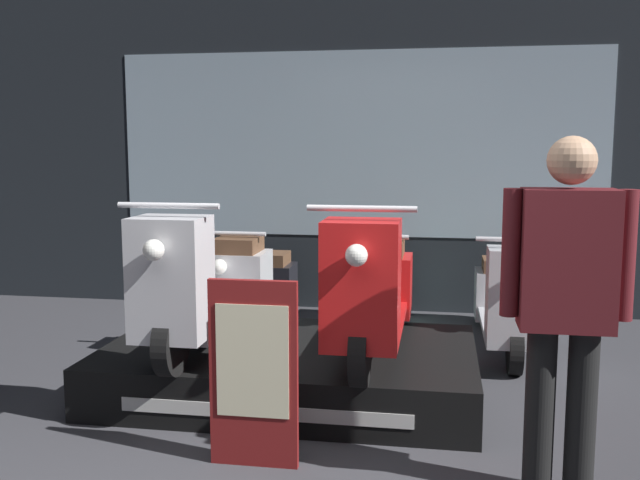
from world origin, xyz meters
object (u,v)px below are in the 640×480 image
Objects in this scene: scooter_display_right at (372,290)px; price_sign_board at (253,373)px; scooter_backrow_2 at (507,300)px; person_right_browsing at (566,294)px; scooter_display_left at (208,285)px; scooter_backrow_0 at (251,291)px; scooter_backrow_1 at (376,296)px.

scooter_display_right is 1.95× the size of price_sign_board.
scooter_display_right is 1.00× the size of scooter_backrow_2.
person_right_browsing is (0.02, -2.35, 0.54)m from scooter_backrow_2.
scooter_backrow_2 is (1.93, 1.29, -0.31)m from scooter_display_left.
scooter_backrow_0 is 2.01m from scooter_backrow_2.
scooter_display_left is 1.33m from scooter_backrow_0.
scooter_backrow_1 is at bearing 113.58° from person_right_browsing.
scooter_display_left is at bearing -146.30° from scooter_backrow_2.
scooter_backrow_2 reaches higher than price_sign_board.
scooter_display_left is 1.62m from scooter_backrow_1.
scooter_display_right reaches higher than scooter_backrow_2.
scooter_backrow_2 is 2.67m from price_sign_board.
scooter_backrow_1 is 1.13× the size of person_right_browsing.
price_sign_board is (-1.40, 0.07, -0.45)m from person_right_browsing.
scooter_display_right is at bearing -49.58° from scooter_backrow_0.
price_sign_board is at bearing -60.92° from scooter_display_left.
scooter_display_left is at bearing 119.08° from price_sign_board.
scooter_backrow_0 and scooter_backrow_1 have the same top height.
person_right_browsing reaches higher than scooter_backrow_1.
scooter_backrow_0 and scooter_backrow_2 have the same top height.
scooter_display_left reaches higher than price_sign_board.
person_right_browsing reaches higher than scooter_display_right.
price_sign_board is (0.62, -2.28, 0.09)m from scooter_backrow_0.
person_right_browsing is at bearing -49.15° from scooter_backrow_0.
scooter_backrow_1 is (-0.09, 1.29, -0.31)m from scooter_display_right.
price_sign_board is at bearing -115.62° from scooter_display_right.
scooter_display_right is (1.02, 0.00, 0.00)m from scooter_display_left.
scooter_backrow_2 is 2.41m from person_right_browsing.
price_sign_board is (-0.38, -2.28, 0.09)m from scooter_backrow_1.
scooter_backrow_1 is 1.95× the size of price_sign_board.
person_right_browsing is at bearing -48.64° from scooter_display_right.
person_right_browsing is (2.03, -2.35, 0.54)m from scooter_backrow_0.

